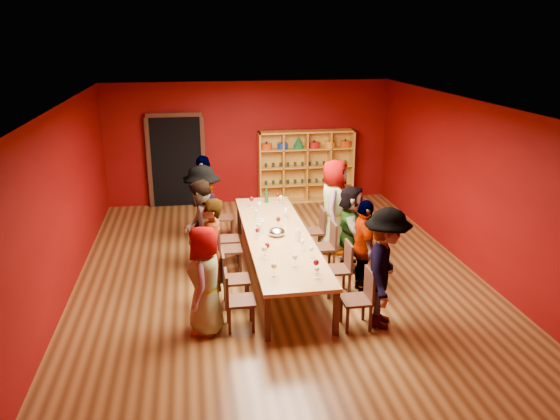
# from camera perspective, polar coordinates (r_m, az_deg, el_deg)

# --- Properties ---
(room_shell) EXTENTS (7.10, 9.10, 3.04)m
(room_shell) POSITION_cam_1_polar(r_m,az_deg,el_deg) (9.30, -0.24, 1.76)
(room_shell) COLOR #4E2D14
(room_shell) RESTS_ON ground
(tasting_table) EXTENTS (1.10, 4.50, 0.75)m
(tasting_table) POSITION_cam_1_polar(r_m,az_deg,el_deg) (9.56, -0.23, -2.85)
(tasting_table) COLOR #AB7E47
(tasting_table) RESTS_ON ground
(doorway) EXTENTS (1.40, 0.17, 2.30)m
(doorway) POSITION_cam_1_polar(r_m,az_deg,el_deg) (13.59, -10.76, 5.06)
(doorway) COLOR black
(doorway) RESTS_ON ground
(shelving_unit) EXTENTS (2.40, 0.40, 1.80)m
(shelving_unit) POSITION_cam_1_polar(r_m,az_deg,el_deg) (13.79, 2.70, 4.96)
(shelving_unit) COLOR gold
(shelving_unit) RESTS_ON ground
(chair_person_left_0) EXTENTS (0.42, 0.42, 0.89)m
(chair_person_left_0) POSITION_cam_1_polar(r_m,az_deg,el_deg) (7.95, -4.79, -9.06)
(chair_person_left_0) COLOR #321910
(chair_person_left_0) RESTS_ON ground
(person_left_0) EXTENTS (0.57, 0.84, 1.59)m
(person_left_0) POSITION_cam_1_polar(r_m,az_deg,el_deg) (7.81, -7.84, -7.27)
(person_left_0) COLOR #505055
(person_left_0) RESTS_ON ground
(chair_person_left_1) EXTENTS (0.42, 0.42, 0.89)m
(chair_person_left_1) POSITION_cam_1_polar(r_m,az_deg,el_deg) (8.60, -5.18, -6.90)
(chair_person_left_1) COLOR #321910
(chair_person_left_1) RESTS_ON ground
(person_left_1) EXTENTS (0.52, 0.68, 1.77)m
(person_left_1) POSITION_cam_1_polar(r_m,az_deg,el_deg) (8.43, -7.21, -4.61)
(person_left_1) COLOR #D18C93
(person_left_1) RESTS_ON ground
(chair_person_left_2) EXTENTS (0.42, 0.42, 0.89)m
(chair_person_left_2) POSITION_cam_1_polar(r_m,az_deg,el_deg) (9.75, -5.74, -3.79)
(chair_person_left_2) COLOR #321910
(chair_person_left_2) RESTS_ON ground
(person_left_2) EXTENTS (0.59, 0.90, 1.72)m
(person_left_2) POSITION_cam_1_polar(r_m,az_deg,el_deg) (9.61, -8.28, -1.91)
(person_left_2) COLOR silver
(person_left_2) RESTS_ON ground
(chair_person_left_3) EXTENTS (0.42, 0.42, 0.89)m
(chair_person_left_3) POSITION_cam_1_polar(r_m,az_deg,el_deg) (10.23, -5.93, -2.73)
(chair_person_left_3) COLOR #321910
(chair_person_left_3) RESTS_ON ground
(person_left_3) EXTENTS (0.86, 1.29, 1.85)m
(person_left_3) POSITION_cam_1_polar(r_m,az_deg,el_deg) (10.08, -8.04, -0.54)
(person_left_3) COLOR #BD7F85
(person_left_3) RESTS_ON ground
(chair_person_left_4) EXTENTS (0.42, 0.42, 0.89)m
(chair_person_left_4) POSITION_cam_1_polar(r_m,az_deg,el_deg) (11.42, -6.32, -0.50)
(chair_person_left_4) COLOR #321910
(chair_person_left_4) RESTS_ON ground
(person_left_4) EXTENTS (0.73, 1.13, 1.77)m
(person_left_4) POSITION_cam_1_polar(r_m,az_deg,el_deg) (11.29, -7.85, 1.30)
(person_left_4) COLOR #5E7DC1
(person_left_4) RESTS_ON ground
(chair_person_right_0) EXTENTS (0.42, 0.42, 0.89)m
(chair_person_right_0) POSITION_cam_1_polar(r_m,az_deg,el_deg) (8.06, 8.53, -8.84)
(chair_person_right_0) COLOR #321910
(chair_person_right_0) RESTS_ON ground
(person_right_0) EXTENTS (0.92, 1.26, 1.80)m
(person_right_0) POSITION_cam_1_polar(r_m,az_deg,el_deg) (7.99, 10.97, -6.02)
(person_right_0) COLOR #517BA8
(person_right_0) RESTS_ON ground
(chair_person_right_1) EXTENTS (0.42, 0.42, 0.89)m
(chair_person_right_1) POSITION_cam_1_polar(r_m,az_deg,el_deg) (8.99, 6.47, -5.79)
(chair_person_right_1) COLOR #321910
(chair_person_right_1) RESTS_ON ground
(person_right_1) EXTENTS (0.47, 0.95, 1.59)m
(person_right_1) POSITION_cam_1_polar(r_m,az_deg,el_deg) (8.97, 8.76, -3.86)
(person_right_1) COLOR #5270A9
(person_right_1) RESTS_ON ground
(chair_person_right_2) EXTENTS (0.42, 0.42, 0.89)m
(chair_person_right_2) POSITION_cam_1_polar(r_m,az_deg,el_deg) (9.86, 4.96, -3.52)
(chair_person_right_2) COLOR #321910
(chair_person_right_2) RESTS_ON ground
(person_right_2) EXTENTS (0.66, 1.50, 1.56)m
(person_right_2) POSITION_cam_1_polar(r_m,az_deg,el_deg) (9.87, 7.40, -1.81)
(person_right_2) COLOR #517BA8
(person_right_2) RESTS_ON ground
(chair_person_right_3) EXTENTS (0.42, 0.42, 0.89)m
(chair_person_right_3) POSITION_cam_1_polar(r_m,az_deg,el_deg) (10.61, 3.88, -1.89)
(chair_person_right_3) COLOR #321910
(chair_person_right_3) RESTS_ON ground
(person_right_3) EXTENTS (0.81, 1.02, 1.84)m
(person_right_3) POSITION_cam_1_polar(r_m,az_deg,el_deg) (10.55, 5.70, 0.38)
(person_right_3) COLOR white
(person_right_3) RESTS_ON ground
(wine_glass_0) EXTENTS (0.08, 0.08, 0.19)m
(wine_glass_0) POSITION_cam_1_polar(r_m,az_deg,el_deg) (10.30, -2.50, -0.19)
(wine_glass_0) COLOR white
(wine_glass_0) RESTS_ON tasting_table
(wine_glass_1) EXTENTS (0.08, 0.08, 0.19)m
(wine_glass_1) POSITION_cam_1_polar(r_m,az_deg,el_deg) (8.83, 2.37, -3.36)
(wine_glass_1) COLOR white
(wine_glass_1) RESTS_ON tasting_table
(wine_glass_2) EXTENTS (0.09, 0.09, 0.22)m
(wine_glass_2) POSITION_cam_1_polar(r_m,az_deg,el_deg) (8.50, -1.65, -4.11)
(wine_glass_2) COLOR white
(wine_glass_2) RESTS_ON tasting_table
(wine_glass_3) EXTENTS (0.08, 0.08, 0.20)m
(wine_glass_3) POSITION_cam_1_polar(r_m,az_deg,el_deg) (8.22, 1.57, -4.97)
(wine_glass_3) COLOR white
(wine_glass_3) RESTS_ON tasting_table
(wine_glass_4) EXTENTS (0.08, 0.08, 0.20)m
(wine_glass_4) POSITION_cam_1_polar(r_m,az_deg,el_deg) (10.36, 0.62, -0.02)
(wine_glass_4) COLOR white
(wine_glass_4) RESTS_ON tasting_table
(wine_glass_5) EXTENTS (0.08, 0.08, 0.20)m
(wine_glass_5) POSITION_cam_1_polar(r_m,az_deg,el_deg) (9.82, -0.18, -1.02)
(wine_glass_5) COLOR white
(wine_glass_5) RESTS_ON tasting_table
(wine_glass_6) EXTENTS (0.07, 0.07, 0.19)m
(wine_glass_6) POSITION_cam_1_polar(r_m,az_deg,el_deg) (8.57, 3.28, -4.10)
(wine_glass_6) COLOR white
(wine_glass_6) RESTS_ON tasting_table
(wine_glass_7) EXTENTS (0.09, 0.09, 0.22)m
(wine_glass_7) POSITION_cam_1_polar(r_m,az_deg,el_deg) (8.01, 3.80, -5.56)
(wine_glass_7) COLOR white
(wine_glass_7) RESTS_ON tasting_table
(wine_glass_8) EXTENTS (0.08, 0.08, 0.21)m
(wine_glass_8) POSITION_cam_1_polar(r_m,az_deg,el_deg) (9.51, -2.25, -1.68)
(wine_glass_8) COLOR white
(wine_glass_8) RESTS_ON tasting_table
(wine_glass_9) EXTENTS (0.08, 0.08, 0.21)m
(wine_glass_9) POSITION_cam_1_polar(r_m,az_deg,el_deg) (11.11, 0.09, 1.28)
(wine_glass_9) COLOR white
(wine_glass_9) RESTS_ON tasting_table
(wine_glass_10) EXTENTS (0.08, 0.08, 0.20)m
(wine_glass_10) POSITION_cam_1_polar(r_m,az_deg,el_deg) (10.22, 0.60, -0.26)
(wine_glass_10) COLOR white
(wine_glass_10) RESTS_ON tasting_table
(wine_glass_11) EXTENTS (0.07, 0.07, 0.18)m
(wine_glass_11) POSITION_cam_1_polar(r_m,az_deg,el_deg) (9.36, -2.39, -2.17)
(wine_glass_11) COLOR white
(wine_glass_11) RESTS_ON tasting_table
(wine_glass_12) EXTENTS (0.08, 0.08, 0.21)m
(wine_glass_12) POSITION_cam_1_polar(r_m,az_deg,el_deg) (8.63, -1.34, -3.79)
(wine_glass_12) COLOR white
(wine_glass_12) RESTS_ON tasting_table
(wine_glass_13) EXTENTS (0.08, 0.08, 0.21)m
(wine_glass_13) POSITION_cam_1_polar(r_m,az_deg,el_deg) (7.90, -0.64, -5.92)
(wine_glass_13) COLOR white
(wine_glass_13) RESTS_ON tasting_table
(wine_glass_14) EXTENTS (0.08, 0.08, 0.20)m
(wine_glass_14) POSITION_cam_1_polar(r_m,az_deg,el_deg) (11.32, -0.23, 1.56)
(wine_glass_14) COLOR white
(wine_glass_14) RESTS_ON tasting_table
(wine_glass_15) EXTENTS (0.08, 0.08, 0.19)m
(wine_glass_15) POSITION_cam_1_polar(r_m,az_deg,el_deg) (7.85, 3.87, -6.23)
(wine_glass_15) COLOR white
(wine_glass_15) RESTS_ON tasting_table
(wine_glass_16) EXTENTS (0.09, 0.09, 0.22)m
(wine_glass_16) POSITION_cam_1_polar(r_m,az_deg,el_deg) (10.99, -3.00, 1.11)
(wine_glass_16) COLOR white
(wine_glass_16) RESTS_ON tasting_table
(wine_glass_17) EXTENTS (0.09, 0.09, 0.22)m
(wine_glass_17) POSITION_cam_1_polar(r_m,az_deg,el_deg) (10.65, -2.18, 0.55)
(wine_glass_17) COLOR white
(wine_glass_17) RESTS_ON tasting_table
(spittoon_bowl) EXTENTS (0.29, 0.29, 0.16)m
(spittoon_bowl) POSITION_cam_1_polar(r_m,az_deg,el_deg) (9.46, -0.34, -2.32)
(spittoon_bowl) COLOR silver
(spittoon_bowl) RESTS_ON tasting_table
(carafe_a) EXTENTS (0.12, 0.12, 0.26)m
(carafe_a) POSITION_cam_1_polar(r_m,az_deg,el_deg) (9.59, -1.97, -1.71)
(carafe_a) COLOR white
(carafe_a) RESTS_ON tasting_table
(carafe_b) EXTENTS (0.11, 0.11, 0.23)m
(carafe_b) POSITION_cam_1_polar(r_m,az_deg,el_deg) (9.21, 1.89, -2.67)
(carafe_b) COLOR white
(carafe_b) RESTS_ON tasting_table
(wine_bottle) EXTENTS (0.09, 0.09, 0.33)m
(wine_bottle) POSITION_cam_1_polar(r_m,az_deg,el_deg) (11.28, -1.42, 1.40)
(wine_bottle) COLOR #163D1D
(wine_bottle) RESTS_ON tasting_table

